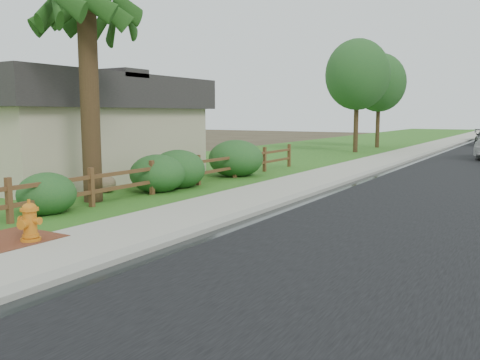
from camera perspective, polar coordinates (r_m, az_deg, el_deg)
The scene contains 17 objects.
ground at distance 9.55m, azimuth -13.87°, elevation -7.94°, with size 120.00×120.00×0.00m, color #392F1F.
curb at distance 42.01m, azimuth 22.61°, elevation 3.56°, with size 0.40×90.00×0.12m, color gray.
wet_gutter at distance 41.96m, azimuth 23.08°, elevation 3.48°, with size 0.50×90.00×0.00m, color black.
sidewalk at distance 42.22m, azimuth 20.87°, elevation 3.65°, with size 2.20×90.00×0.10m, color #AAA894.
grass_strip at distance 42.60m, azimuth 18.35°, elevation 3.76°, with size 1.60×90.00×0.06m, color #205317.
lawn_near at distance 44.03m, azimuth 11.72°, elevation 4.08°, with size 9.00×90.00×0.04m, color #205317.
ranch_fence at distance 16.51m, azimuth -7.14°, elevation 0.86°, with size 0.12×16.92×1.10m.
palm_tree at distance 15.05m, azimuth -16.91°, elevation 18.74°, with size 3.60×3.60×6.60m.
house at distance 22.13m, azimuth -21.54°, elevation 5.85°, with size 10.60×9.60×4.05m.
fire_hydrant at distance 10.40m, azimuth -22.54°, elevation -4.38°, with size 0.53×0.43×0.80m.
boulder at distance 16.57m, azimuth -15.15°, elevation -0.40°, with size 0.93×0.69×0.62m, color brown.
shrub_a at distance 13.38m, azimuth -20.88°, elevation -1.48°, with size 1.43×1.43×1.07m, color #1B4B23.
shrub_b at distance 16.25m, azimuth -9.24°, elevation 0.70°, with size 1.75×1.75×1.23m, color #1B4B23.
shrub_c at distance 17.05m, azimuth -6.96°, elevation 1.20°, with size 1.81×1.81×1.31m, color #1B4B23.
shrub_d at distance 20.07m, azimuth -0.47°, elevation 2.42°, with size 2.16×2.16×1.47m, color #1B4B23.
tree_near_left at distance 33.51m, azimuth 13.05°, elevation 11.44°, with size 4.05×4.05×7.18m.
tree_mid_left at distance 38.62m, azimuth 15.36°, elevation 10.49°, with size 3.82×3.82×6.83m.
Camera 1 is at (6.55, -6.48, 2.50)m, focal length 38.00 mm.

